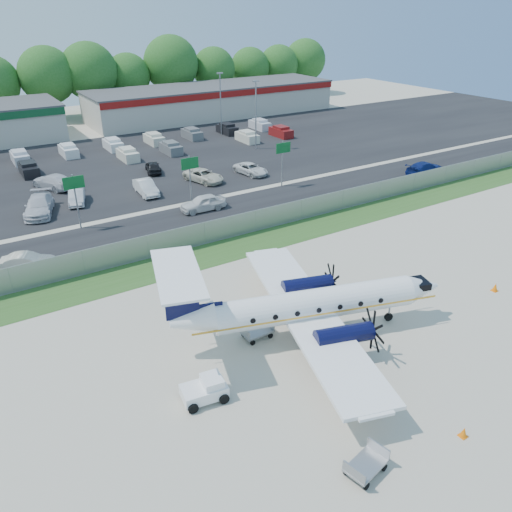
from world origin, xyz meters
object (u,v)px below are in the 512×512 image
aircraft (309,305)px  baggage_cart_near (257,331)px  baggage_cart_far (366,465)px  pushback_tug (206,389)px

aircraft → baggage_cart_near: 3.53m
aircraft → baggage_cart_far: bearing=-113.4°
pushback_tug → baggage_cart_far: bearing=-64.0°
aircraft → baggage_cart_near: (-2.80, 1.36, -1.66)m
baggage_cart_near → baggage_cart_far: size_ratio=0.88×
pushback_tug → baggage_cart_near: (4.99, 3.04, -0.14)m
baggage_cart_near → aircraft: bearing=-25.9°
pushback_tug → baggage_cart_near: pushback_tug is taller
aircraft → pushback_tug: size_ratio=7.35×
aircraft → pushback_tug: (-7.79, -1.68, -1.52)m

